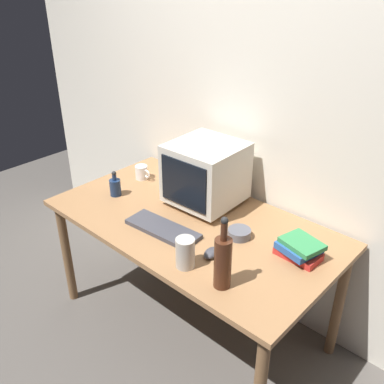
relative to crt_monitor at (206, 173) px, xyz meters
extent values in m
plane|color=#56514C|center=(0.08, -0.20, -0.95)|extent=(6.00, 6.00, 0.00)
cube|color=silver|center=(0.08, 0.30, 0.30)|extent=(4.00, 0.08, 2.50)
cube|color=#9E7047|center=(0.08, -0.20, -0.21)|extent=(1.61, 0.87, 0.03)
cylinder|color=brown|center=(-0.67, -0.58, -0.59)|extent=(0.06, 0.06, 0.73)
cylinder|color=brown|center=(-0.67, 0.18, -0.59)|extent=(0.06, 0.06, 0.73)
cylinder|color=brown|center=(0.82, 0.18, -0.59)|extent=(0.06, 0.06, 0.73)
cube|color=beige|center=(0.00, 0.00, -0.18)|extent=(0.29, 0.25, 0.03)
cube|color=beige|center=(0.00, 0.00, 0.01)|extent=(0.39, 0.39, 0.34)
cube|color=black|center=(0.01, -0.19, 0.01)|extent=(0.31, 0.02, 0.27)
cube|color=#3F3F47|center=(0.03, -0.38, -0.18)|extent=(0.43, 0.18, 0.02)
ellipsoid|color=#3F3F47|center=(0.36, -0.37, -0.17)|extent=(0.08, 0.11, 0.04)
cylinder|color=#472314|center=(0.53, -0.50, -0.07)|extent=(0.08, 0.08, 0.24)
cylinder|color=#472314|center=(0.53, -0.50, 0.09)|extent=(0.03, 0.03, 0.08)
sphere|color=#262626|center=(0.53, -0.50, 0.14)|extent=(0.03, 0.03, 0.03)
cylinder|color=navy|center=(-0.46, -0.30, -0.14)|extent=(0.07, 0.07, 0.10)
cylinder|color=navy|center=(-0.46, -0.30, -0.07)|extent=(0.03, 0.03, 0.04)
sphere|color=#262626|center=(-0.46, -0.30, -0.05)|extent=(0.03, 0.03, 0.03)
cube|color=red|center=(0.67, -0.09, -0.17)|extent=(0.21, 0.14, 0.04)
cube|color=#28569E|center=(0.67, -0.09, -0.14)|extent=(0.20, 0.20, 0.03)
cube|color=#33894C|center=(0.69, -0.09, -0.11)|extent=(0.21, 0.18, 0.02)
cylinder|color=white|center=(-0.52, -0.04, -0.15)|extent=(0.08, 0.08, 0.09)
torus|color=white|center=(-0.46, -0.04, -0.14)|extent=(0.06, 0.01, 0.06)
cylinder|color=#595B66|center=(0.36, -0.15, -0.17)|extent=(0.12, 0.12, 0.04)
cylinder|color=#B7B2A8|center=(0.32, -0.51, -0.12)|extent=(0.09, 0.09, 0.15)
camera|label=1|loc=(1.44, -1.67, 1.08)|focal=40.30mm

